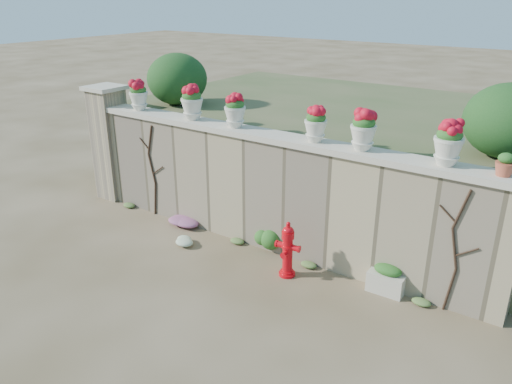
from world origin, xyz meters
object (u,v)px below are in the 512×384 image
Objects in this scene: urn_pot_0 at (139,96)px; terracotta_pot at (505,166)px; planter_box at (387,279)px; fire_hydrant at (288,249)px.

terracotta_pot is at bearing 0.00° from urn_pot_0.
planter_box is 0.97× the size of urn_pot_0.
urn_pot_0 reaches higher than terracotta_pot.
planter_box is 5.89m from urn_pot_0.
urn_pot_0 reaches higher than fire_hydrant.
fire_hydrant is 1.63× the size of urn_pot_0.
urn_pot_0 is at bearing 163.75° from fire_hydrant.
fire_hydrant is 3.37m from terracotta_pot.
fire_hydrant reaches higher than planter_box.
urn_pot_0 is (-3.96, 0.72, 1.91)m from fire_hydrant.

